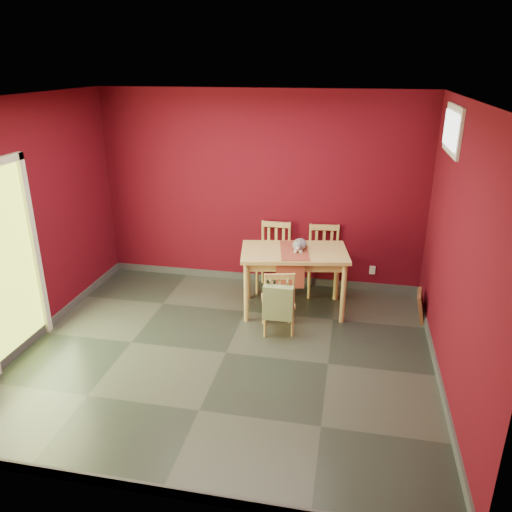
% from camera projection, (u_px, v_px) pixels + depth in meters
% --- Properties ---
extents(ground, '(4.50, 4.50, 0.00)m').
position_uv_depth(ground, '(226.00, 353.00, 5.53)').
color(ground, '#2D342D').
rests_on(ground, ground).
extents(room_shell, '(4.50, 4.50, 4.50)m').
position_uv_depth(room_shell, '(226.00, 349.00, 5.51)').
color(room_shell, '#520814').
rests_on(room_shell, ground).
extents(doorway, '(0.06, 1.01, 2.13)m').
position_uv_depth(doorway, '(6.00, 257.00, 5.16)').
color(doorway, '#B7D838').
rests_on(doorway, ground).
extents(window, '(0.05, 0.90, 0.50)m').
position_uv_depth(window, '(452.00, 130.00, 5.18)').
color(window, white).
rests_on(window, room_shell).
extents(outlet_plate, '(0.08, 0.02, 0.12)m').
position_uv_depth(outlet_plate, '(372.00, 270.00, 6.95)').
color(outlet_plate, silver).
rests_on(outlet_plate, room_shell).
extents(dining_table, '(1.42, 0.98, 0.82)m').
position_uv_depth(dining_table, '(294.00, 258.00, 6.23)').
color(dining_table, '#D9B365').
rests_on(dining_table, ground).
extents(table_runner, '(0.46, 0.76, 0.36)m').
position_uv_depth(table_runner, '(293.00, 258.00, 6.11)').
color(table_runner, '#973D2C').
rests_on(table_runner, dining_table).
extents(chair_far_left, '(0.45, 0.45, 0.95)m').
position_uv_depth(chair_far_left, '(274.00, 256.00, 6.94)').
color(chair_far_left, '#D9B365').
rests_on(chair_far_left, ground).
extents(chair_far_right, '(0.48, 0.48, 0.94)m').
position_uv_depth(chair_far_right, '(323.00, 260.00, 6.83)').
color(chair_far_right, '#D9B365').
rests_on(chair_far_right, ground).
extents(chair_near, '(0.45, 0.45, 0.80)m').
position_uv_depth(chair_near, '(278.00, 300.00, 5.82)').
color(chair_near, '#D9B365').
rests_on(chair_near, ground).
extents(tote_bag, '(0.34, 0.20, 0.48)m').
position_uv_depth(tote_bag, '(278.00, 303.00, 5.61)').
color(tote_bag, '#869C64').
rests_on(tote_bag, chair_near).
extents(cat, '(0.23, 0.38, 0.18)m').
position_uv_depth(cat, '(300.00, 243.00, 6.21)').
color(cat, slate).
rests_on(cat, table_runner).
extents(picture_frame, '(0.16, 0.37, 0.36)m').
position_uv_depth(picture_frame, '(421.00, 305.00, 6.22)').
color(picture_frame, brown).
rests_on(picture_frame, ground).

